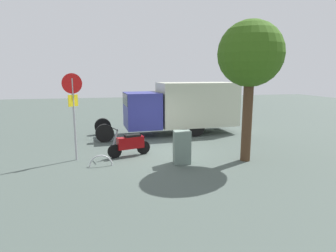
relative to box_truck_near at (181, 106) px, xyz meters
name	(u,v)px	position (x,y,z in m)	size (l,w,h in m)	color
ground_plane	(164,152)	(1.75, 3.61, -1.59)	(60.00, 60.00, 0.00)	#47534C
box_truck_near	(181,106)	(0.00, 0.00, 0.00)	(7.92, 2.50, 2.85)	black
motorcycle	(130,144)	(3.24, 3.84, -1.07)	(1.77, 0.73, 1.20)	black
stop_sign	(73,103)	(5.35, 3.91, 0.65)	(0.71, 0.33, 3.35)	#9E9EA3
street_tree	(250,56)	(-1.06, 5.48, 2.38)	(2.42, 2.42, 5.26)	#47301E
utility_cabinet	(182,147)	(1.44, 5.25, -0.97)	(0.63, 0.45, 1.25)	slate
bike_rack_hoop	(101,166)	(4.41, 4.91, -1.59)	(0.85, 0.85, 0.05)	#B7B7BC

